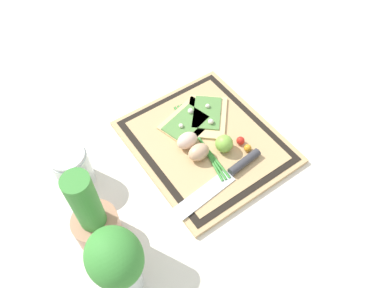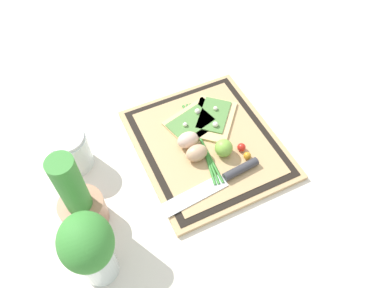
{
  "view_description": "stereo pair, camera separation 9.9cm",
  "coord_description": "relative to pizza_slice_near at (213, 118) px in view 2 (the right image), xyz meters",
  "views": [
    {
      "loc": [
        -0.48,
        0.39,
        0.83
      ],
      "look_at": [
        0.0,
        0.05,
        0.03
      ],
      "focal_mm": 35.0,
      "sensor_mm": 36.0,
      "label": 1
    },
    {
      "loc": [
        -0.53,
        0.3,
        0.83
      ],
      "look_at": [
        0.0,
        0.05,
        0.03
      ],
      "focal_mm": 35.0,
      "sensor_mm": 36.0,
      "label": 2
    }
  ],
  "objects": [
    {
      "name": "pizza_slice_far",
      "position": [
        0.01,
        0.06,
        0.0
      ],
      "size": [
        0.15,
        0.18,
        0.02
      ],
      "color": "#DBBC7F",
      "rests_on": "cutting_board"
    },
    {
      "name": "cherry_tomato_yellow",
      "position": [
        -0.16,
        -0.02,
        0.01
      ],
      "size": [
        0.02,
        0.02,
        0.02
      ],
      "primitive_type": "sphere",
      "color": "orange",
      "rests_on": "cutting_board"
    },
    {
      "name": "herb_glass",
      "position": [
        -0.27,
        0.42,
        0.11
      ],
      "size": [
        0.12,
        0.11,
        0.21
      ],
      "color": "silver",
      "rests_on": "ground_plane"
    },
    {
      "name": "lime",
      "position": [
        -0.12,
        0.03,
        0.02
      ],
      "size": [
        0.05,
        0.05,
        0.05
      ],
      "primitive_type": "sphere",
      "color": "#7FB742",
      "rests_on": "cutting_board"
    },
    {
      "name": "sauce_jar",
      "position": [
        0.03,
        0.39,
        0.03
      ],
      "size": [
        0.09,
        0.09,
        0.11
      ],
      "color": "silver",
      "rests_on": "ground_plane"
    },
    {
      "name": "egg_pink",
      "position": [
        -0.05,
        0.1,
        0.02
      ],
      "size": [
        0.04,
        0.06,
        0.04
      ],
      "primitive_type": "ellipsoid",
      "color": "beige",
      "rests_on": "cutting_board"
    },
    {
      "name": "cherry_tomato_red",
      "position": [
        -0.13,
        -0.02,
        0.01
      ],
      "size": [
        0.02,
        0.02,
        0.02
      ],
      "primitive_type": "sphere",
      "color": "red",
      "rests_on": "cutting_board"
    },
    {
      "name": "knife",
      "position": [
        -0.19,
        0.06,
        0.0
      ],
      "size": [
        0.06,
        0.28,
        0.02
      ],
      "color": "silver",
      "rests_on": "cutting_board"
    },
    {
      "name": "scallion_bunch",
      "position": [
        -0.06,
        0.07,
        -0.0
      ],
      "size": [
        0.28,
        0.07,
        0.01
      ],
      "color": "#388433",
      "rests_on": "cutting_board"
    },
    {
      "name": "pizza_slice_near",
      "position": [
        0.0,
        0.0,
        0.0
      ],
      "size": [
        0.19,
        0.19,
        0.02
      ],
      "color": "#DBBC7F",
      "rests_on": "cutting_board"
    },
    {
      "name": "egg_brown",
      "position": [
        -0.1,
        0.1,
        0.02
      ],
      "size": [
        0.04,
        0.06,
        0.04
      ],
      "primitive_type": "ellipsoid",
      "color": "tan",
      "rests_on": "cutting_board"
    },
    {
      "name": "ground_plane",
      "position": [
        -0.06,
        0.05,
        -0.02
      ],
      "size": [
        6.0,
        6.0,
        0.0
      ],
      "primitive_type": "plane",
      "color": "silver"
    },
    {
      "name": "herb_pot",
      "position": [
        -0.14,
        0.41,
        0.06
      ],
      "size": [
        0.1,
        0.1,
        0.25
      ],
      "color": "#AD7A5B",
      "rests_on": "ground_plane"
    },
    {
      "name": "cutting_board",
      "position": [
        -0.06,
        0.05,
        -0.01
      ],
      "size": [
        0.42,
        0.37,
        0.02
      ],
      "color": "tan",
      "rests_on": "ground_plane"
    }
  ]
}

